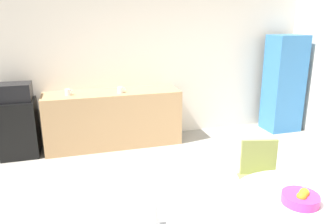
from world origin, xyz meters
The scene contains 10 objects.
wall_back centered at (0.00, 3.00, 1.30)m, with size 6.00×0.10×2.60m, color silver.
counter_block centered at (-0.57, 2.65, 0.45)m, with size 2.17×0.60×0.90m, color tan.
mini_fridge centered at (-2.01, 2.65, 0.43)m, with size 0.54×0.54×0.86m, color black.
microwave centered at (-2.01, 2.65, 0.99)m, with size 0.48×0.38×0.26m, color black.
locker_cabinet centered at (2.55, 2.55, 0.88)m, with size 0.60×0.50×1.75m, color #3372B2.
round_table centered at (0.40, -0.75, 0.61)m, with size 1.12×1.12×0.74m.
chair_olive centered at (0.63, 0.20, 0.52)m, with size 0.51×0.51×0.83m.
fruit_bowl centered at (0.37, -0.71, 0.78)m, with size 0.27×0.27×0.11m.
mug_white centered at (-0.46, 2.56, 0.95)m, with size 0.13×0.08×0.09m.
mug_green centered at (-1.25, 2.62, 0.95)m, with size 0.13×0.08×0.09m.
Camera 1 is at (-1.14, -2.42, 2.04)m, focal length 34.36 mm.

